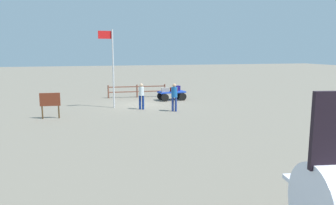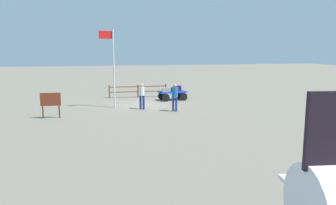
{
  "view_description": "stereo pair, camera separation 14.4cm",
  "coord_description": "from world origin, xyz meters",
  "px_view_note": "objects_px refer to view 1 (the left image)",
  "views": [
    {
      "loc": [
        4.16,
        21.95,
        3.75
      ],
      "look_at": [
        -0.13,
        6.0,
        1.08
      ],
      "focal_mm": 34.41,
      "sensor_mm": 36.0,
      "label": 1
    },
    {
      "loc": [
        4.02,
        21.99,
        3.75
      ],
      "look_at": [
        -0.13,
        6.0,
        1.08
      ],
      "focal_mm": 34.41,
      "sensor_mm": 36.0,
      "label": 2
    }
  ],
  "objects_px": {
    "worker_lead": "(174,95)",
    "suitcase_navy": "(165,90)",
    "suitcase_olive": "(177,88)",
    "luggage_cart": "(171,94)",
    "signboard": "(50,102)",
    "worker_trailing": "(141,95)",
    "suitcase_grey": "(174,89)",
    "flagpole": "(112,62)"
  },
  "relations": [
    {
      "from": "flagpole",
      "to": "signboard",
      "type": "xyz_separation_m",
      "value": [
        3.67,
        2.57,
        -2.03
      ]
    },
    {
      "from": "suitcase_olive",
      "to": "worker_lead",
      "type": "relative_size",
      "value": 0.29
    },
    {
      "from": "suitcase_grey",
      "to": "signboard",
      "type": "distance_m",
      "value": 9.64
    },
    {
      "from": "suitcase_navy",
      "to": "flagpole",
      "type": "relative_size",
      "value": 0.11
    },
    {
      "from": "suitcase_navy",
      "to": "worker_trailing",
      "type": "distance_m",
      "value": 3.83
    },
    {
      "from": "signboard",
      "to": "worker_trailing",
      "type": "bearing_deg",
      "value": -164.88
    },
    {
      "from": "luggage_cart",
      "to": "worker_lead",
      "type": "xyz_separation_m",
      "value": [
        1.07,
        4.49,
        0.57
      ]
    },
    {
      "from": "suitcase_grey",
      "to": "luggage_cart",
      "type": "bearing_deg",
      "value": -44.95
    },
    {
      "from": "suitcase_navy",
      "to": "worker_trailing",
      "type": "height_order",
      "value": "worker_trailing"
    },
    {
      "from": "suitcase_olive",
      "to": "worker_lead",
      "type": "xyz_separation_m",
      "value": [
        1.6,
        4.77,
        0.18
      ]
    },
    {
      "from": "suitcase_grey",
      "to": "flagpole",
      "type": "xyz_separation_m",
      "value": [
        4.81,
        2.03,
        2.16
      ]
    },
    {
      "from": "luggage_cart",
      "to": "signboard",
      "type": "bearing_deg",
      "value": 29.68
    },
    {
      "from": "suitcase_grey",
      "to": "worker_lead",
      "type": "distance_m",
      "value": 4.51
    },
    {
      "from": "luggage_cart",
      "to": "worker_trailing",
      "type": "relative_size",
      "value": 1.27
    },
    {
      "from": "worker_lead",
      "to": "flagpole",
      "type": "bearing_deg",
      "value": -32.8
    },
    {
      "from": "luggage_cart",
      "to": "signboard",
      "type": "relative_size",
      "value": 1.48
    },
    {
      "from": "luggage_cart",
      "to": "flagpole",
      "type": "height_order",
      "value": "flagpole"
    },
    {
      "from": "worker_lead",
      "to": "signboard",
      "type": "xyz_separation_m",
      "value": [
        7.25,
        0.26,
        -0.09
      ]
    },
    {
      "from": "suitcase_navy",
      "to": "worker_lead",
      "type": "distance_m",
      "value": 4.26
    },
    {
      "from": "luggage_cart",
      "to": "signboard",
      "type": "height_order",
      "value": "signboard"
    },
    {
      "from": "luggage_cart",
      "to": "suitcase_grey",
      "type": "distance_m",
      "value": 0.41
    },
    {
      "from": "suitcase_grey",
      "to": "worker_lead",
      "type": "bearing_deg",
      "value": 74.25
    },
    {
      "from": "worker_lead",
      "to": "suitcase_navy",
      "type": "bearing_deg",
      "value": -96.86
    },
    {
      "from": "suitcase_olive",
      "to": "suitcase_grey",
      "type": "xyz_separation_m",
      "value": [
        0.38,
        0.43,
        -0.04
      ]
    },
    {
      "from": "suitcase_navy",
      "to": "worker_trailing",
      "type": "relative_size",
      "value": 0.35
    },
    {
      "from": "luggage_cart",
      "to": "flagpole",
      "type": "bearing_deg",
      "value": 25.06
    },
    {
      "from": "worker_lead",
      "to": "worker_trailing",
      "type": "bearing_deg",
      "value": -33.07
    },
    {
      "from": "luggage_cart",
      "to": "worker_trailing",
      "type": "xyz_separation_m",
      "value": [
        2.92,
        3.29,
        0.49
      ]
    },
    {
      "from": "worker_lead",
      "to": "worker_trailing",
      "type": "relative_size",
      "value": 1.04
    },
    {
      "from": "worker_lead",
      "to": "luggage_cart",
      "type": "bearing_deg",
      "value": -103.46
    },
    {
      "from": "suitcase_olive",
      "to": "signboard",
      "type": "xyz_separation_m",
      "value": [
        8.85,
        5.03,
        0.09
      ]
    },
    {
      "from": "suitcase_olive",
      "to": "suitcase_grey",
      "type": "relative_size",
      "value": 0.9
    },
    {
      "from": "luggage_cart",
      "to": "suitcase_grey",
      "type": "xyz_separation_m",
      "value": [
        -0.15,
        0.15,
        0.35
      ]
    },
    {
      "from": "worker_trailing",
      "to": "signboard",
      "type": "bearing_deg",
      "value": 15.12
    },
    {
      "from": "suitcase_olive",
      "to": "flagpole",
      "type": "relative_size",
      "value": 0.1
    },
    {
      "from": "suitcase_olive",
      "to": "suitcase_navy",
      "type": "xyz_separation_m",
      "value": [
        1.09,
        0.55,
        -0.03
      ]
    },
    {
      "from": "luggage_cart",
      "to": "worker_trailing",
      "type": "distance_m",
      "value": 4.42
    },
    {
      "from": "suitcase_grey",
      "to": "suitcase_navy",
      "type": "relative_size",
      "value": 0.98
    },
    {
      "from": "worker_lead",
      "to": "suitcase_olive",
      "type": "bearing_deg",
      "value": -108.55
    },
    {
      "from": "worker_lead",
      "to": "worker_trailing",
      "type": "distance_m",
      "value": 2.21
    },
    {
      "from": "suitcase_navy",
      "to": "worker_trailing",
      "type": "xyz_separation_m",
      "value": [
        2.35,
        3.02,
        0.13
      ]
    },
    {
      "from": "suitcase_olive",
      "to": "signboard",
      "type": "relative_size",
      "value": 0.35
    }
  ]
}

